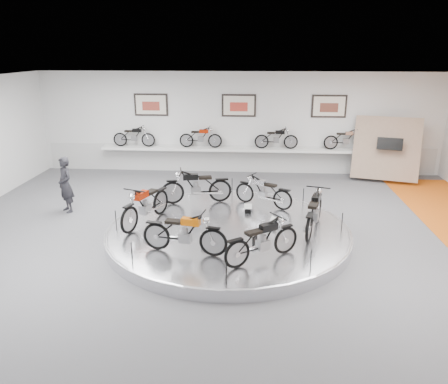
# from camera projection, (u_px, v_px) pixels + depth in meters

# --- Properties ---
(floor) EXTENTS (16.00, 16.00, 0.00)m
(floor) POSITION_uv_depth(u_px,v_px,m) (228.00, 243.00, 11.37)
(floor) COLOR #505053
(floor) RESTS_ON ground
(ceiling) EXTENTS (16.00, 16.00, 0.00)m
(ceiling) POSITION_uv_depth(u_px,v_px,m) (228.00, 85.00, 10.12)
(ceiling) COLOR white
(ceiling) RESTS_ON wall_back
(wall_back) EXTENTS (16.00, 0.00, 16.00)m
(wall_back) POSITION_uv_depth(u_px,v_px,m) (239.00, 123.00, 17.38)
(wall_back) COLOR silver
(wall_back) RESTS_ON floor
(wall_front) EXTENTS (16.00, 0.00, 16.00)m
(wall_front) POSITION_uv_depth(u_px,v_px,m) (181.00, 360.00, 4.11)
(wall_front) COLOR silver
(wall_front) RESTS_ON floor
(dado_band) EXTENTS (15.68, 0.04, 1.10)m
(dado_band) POSITION_uv_depth(u_px,v_px,m) (238.00, 159.00, 17.81)
(dado_band) COLOR #BCBCBA
(dado_band) RESTS_ON floor
(display_platform) EXTENTS (6.40, 6.40, 0.30)m
(display_platform) POSITION_uv_depth(u_px,v_px,m) (228.00, 233.00, 11.60)
(display_platform) COLOR silver
(display_platform) RESTS_ON floor
(platform_rim) EXTENTS (6.40, 6.40, 0.10)m
(platform_rim) POSITION_uv_depth(u_px,v_px,m) (228.00, 229.00, 11.57)
(platform_rim) COLOR #B2B2BA
(platform_rim) RESTS_ON display_platform
(shelf) EXTENTS (11.00, 0.55, 0.10)m
(shelf) POSITION_uv_depth(u_px,v_px,m) (238.00, 149.00, 17.41)
(shelf) COLOR silver
(shelf) RESTS_ON wall_back
(poster_left) EXTENTS (1.35, 0.06, 0.88)m
(poster_left) POSITION_uv_depth(u_px,v_px,m) (151.00, 105.00, 17.36)
(poster_left) COLOR beige
(poster_left) RESTS_ON wall_back
(poster_center) EXTENTS (1.35, 0.06, 0.88)m
(poster_center) POSITION_uv_depth(u_px,v_px,m) (239.00, 105.00, 17.13)
(poster_center) COLOR beige
(poster_center) RESTS_ON wall_back
(poster_right) EXTENTS (1.35, 0.06, 0.88)m
(poster_right) POSITION_uv_depth(u_px,v_px,m) (329.00, 106.00, 16.89)
(poster_right) COLOR beige
(poster_right) RESTS_ON wall_back
(display_panel) EXTENTS (2.56, 1.52, 2.30)m
(display_panel) POSITION_uv_depth(u_px,v_px,m) (386.00, 149.00, 16.39)
(display_panel) COLOR gray
(display_panel) RESTS_ON floor
(shelf_bike_a) EXTENTS (1.22, 0.43, 0.73)m
(shelf_bike_a) POSITION_uv_depth(u_px,v_px,m) (134.00, 138.00, 17.56)
(shelf_bike_a) COLOR black
(shelf_bike_a) RESTS_ON shelf
(shelf_bike_b) EXTENTS (1.22, 0.43, 0.73)m
(shelf_bike_b) POSITION_uv_depth(u_px,v_px,m) (201.00, 139.00, 17.38)
(shelf_bike_b) COLOR #931B03
(shelf_bike_b) RESTS_ON shelf
(shelf_bike_c) EXTENTS (1.22, 0.43, 0.73)m
(shelf_bike_c) POSITION_uv_depth(u_px,v_px,m) (276.00, 140.00, 17.18)
(shelf_bike_c) COLOR black
(shelf_bike_c) RESTS_ON shelf
(shelf_bike_d) EXTENTS (1.22, 0.43, 0.73)m
(shelf_bike_d) POSITION_uv_depth(u_px,v_px,m) (346.00, 141.00, 17.00)
(shelf_bike_d) COLOR #B0B0B5
(shelf_bike_d) RESTS_ON shelf
(bike_a) EXTENTS (1.68, 1.26, 0.94)m
(bike_a) POSITION_uv_depth(u_px,v_px,m) (263.00, 191.00, 13.00)
(bike_a) COLOR #B0B0B5
(bike_a) RESTS_ON display_platform
(bike_b) EXTENTS (1.92, 1.01, 1.08)m
(bike_b) POSITION_uv_depth(u_px,v_px,m) (196.00, 186.00, 13.26)
(bike_b) COLOR black
(bike_b) RESTS_ON display_platform
(bike_c) EXTENTS (1.26, 1.97, 1.10)m
(bike_c) POSITION_uv_depth(u_px,v_px,m) (145.00, 204.00, 11.68)
(bike_c) COLOR #931B03
(bike_c) RESTS_ON display_platform
(bike_d) EXTENTS (1.81, 0.91, 1.02)m
(bike_d) POSITION_uv_depth(u_px,v_px,m) (184.00, 233.00, 9.96)
(bike_d) COLOR #B85204
(bike_d) RESTS_ON display_platform
(bike_e) EXTENTS (1.71, 1.48, 0.99)m
(bike_e) POSITION_uv_depth(u_px,v_px,m) (262.00, 240.00, 9.60)
(bike_e) COLOR black
(bike_e) RESTS_ON display_platform
(bike_f) EXTENTS (1.13, 1.94, 1.08)m
(bike_f) POSITION_uv_depth(u_px,v_px,m) (314.00, 212.00, 11.17)
(bike_f) COLOR black
(bike_f) RESTS_ON display_platform
(visitor) EXTENTS (0.74, 0.74, 1.73)m
(visitor) POSITION_uv_depth(u_px,v_px,m) (65.00, 185.00, 13.31)
(visitor) COLOR black
(visitor) RESTS_ON floor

